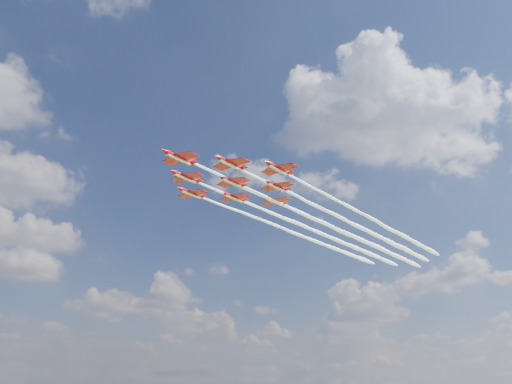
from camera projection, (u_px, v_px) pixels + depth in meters
jet_lead at (304, 214)px, 166.08m from camera, size 117.60×41.66×2.85m
jet_row2_port at (339, 217)px, 169.35m from camera, size 117.60×41.66×2.85m
jet_row2_starb at (300, 225)px, 178.18m from camera, size 117.60×41.66×2.85m
jet_row3_port at (373, 220)px, 172.62m from camera, size 117.60×41.66×2.85m
jet_row3_centre at (333, 227)px, 181.45m from camera, size 117.60×41.66×2.85m
jet_row3_starb at (297, 234)px, 190.27m from camera, size 117.60×41.66×2.85m
jet_row4_port at (366, 230)px, 184.72m from camera, size 117.60×41.66×2.85m
jet_row4_starb at (329, 237)px, 193.54m from camera, size 117.60×41.66×2.85m
jet_tail at (359, 239)px, 196.81m from camera, size 117.60×41.66×2.85m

